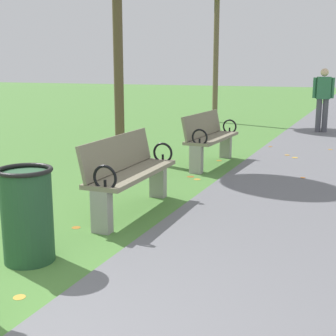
{
  "coord_description": "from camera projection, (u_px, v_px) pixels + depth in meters",
  "views": [
    {
      "loc": [
        2.01,
        -1.58,
        1.68
      ],
      "look_at": [
        -0.05,
        3.28,
        0.55
      ],
      "focal_mm": 50.66,
      "sensor_mm": 36.0,
      "label": 1
    }
  ],
  "objects": [
    {
      "name": "pedestrian_walking",
      "position": [
        323.0,
        97.0,
        12.15
      ],
      "size": [
        0.52,
        0.28,
        1.62
      ],
      "color": "#4C4C56",
      "rests_on": "paved_walkway"
    },
    {
      "name": "park_bench_2",
      "position": [
        129.0,
        172.0,
        5.5
      ],
      "size": [
        0.5,
        1.61,
        0.9
      ],
      "color": "gray",
      "rests_on": "ground"
    },
    {
      "name": "trash_bin",
      "position": [
        27.0,
        215.0,
        4.11
      ],
      "size": [
        0.48,
        0.48,
        0.84
      ],
      "color": "#234C2D",
      "rests_on": "ground"
    },
    {
      "name": "park_bench_3",
      "position": [
        210.0,
        137.0,
        8.21
      ],
      "size": [
        0.53,
        1.62,
        0.9
      ],
      "color": "gray",
      "rests_on": "ground"
    },
    {
      "name": "scattered_leaves",
      "position": [
        198.0,
        198.0,
        6.16
      ],
      "size": [
        4.88,
        10.64,
        0.02
      ],
      "color": "#BC842D",
      "rests_on": "ground"
    }
  ]
}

